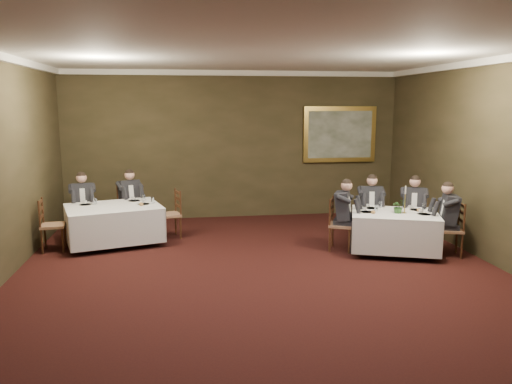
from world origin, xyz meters
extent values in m
plane|color=black|center=(0.00, 0.00, 0.00)|extent=(10.00, 10.00, 0.00)
cube|color=silver|center=(0.00, 0.00, 3.50)|extent=(8.00, 10.00, 0.10)
cube|color=#2F2A17|center=(0.00, 5.00, 1.75)|extent=(8.00, 0.10, 3.50)
cube|color=#2F2A17|center=(0.00, -5.00, 1.75)|extent=(8.00, 0.10, 3.50)
cube|color=white|center=(0.00, 4.95, 3.44)|extent=(8.00, 0.10, 0.12)
cube|color=black|center=(2.60, 1.53, 0.73)|extent=(1.76, 1.53, 0.04)
cube|color=white|center=(2.60, 1.53, 0.76)|extent=(1.83, 1.61, 0.02)
cube|color=white|center=(2.60, 1.53, 0.42)|extent=(1.86, 1.63, 0.65)
cube|color=black|center=(-2.60, 2.90, 0.73)|extent=(1.98, 1.69, 0.04)
cube|color=white|center=(-2.60, 2.90, 0.76)|extent=(2.05, 1.77, 0.02)
cube|color=white|center=(-2.60, 2.90, 0.42)|extent=(2.08, 1.79, 0.65)
cube|color=#8B6347|center=(2.47, 2.41, 0.48)|extent=(0.51, 0.50, 0.05)
cube|color=black|center=(2.50, 2.59, 0.73)|extent=(0.38, 0.10, 0.54)
cube|color=black|center=(2.47, 2.41, 0.86)|extent=(0.47, 0.39, 0.55)
sphere|color=#DB9E89|center=(2.47, 2.41, 1.24)|extent=(0.25, 0.25, 0.21)
cube|color=#8B6347|center=(3.25, 2.13, 0.48)|extent=(0.57, 0.56, 0.05)
cube|color=black|center=(3.32, 2.31, 0.73)|extent=(0.36, 0.17, 0.54)
cube|color=black|center=(3.25, 2.13, 0.86)|extent=(0.51, 0.45, 0.55)
sphere|color=#DB9E89|center=(3.25, 2.13, 1.24)|extent=(0.27, 0.27, 0.21)
cube|color=#8B6347|center=(1.69, 1.85, 0.48)|extent=(0.57, 0.58, 0.05)
cube|color=black|center=(1.51, 1.93, 0.73)|extent=(0.19, 0.36, 0.54)
cube|color=black|center=(1.69, 1.85, 0.86)|extent=(0.46, 0.51, 0.55)
sphere|color=#DB9E89|center=(1.69, 1.85, 1.24)|extent=(0.28, 0.28, 0.21)
cube|color=#8B6347|center=(3.51, 1.21, 0.48)|extent=(0.53, 0.54, 0.05)
cube|color=black|center=(3.70, 1.16, 0.73)|extent=(0.14, 0.37, 0.54)
cube|color=black|center=(3.51, 1.21, 0.86)|extent=(0.42, 0.49, 0.55)
sphere|color=#DB9E89|center=(3.51, 1.21, 1.24)|extent=(0.26, 0.26, 0.21)
cube|color=#8B6347|center=(-3.31, 3.63, 0.48)|extent=(0.52, 0.50, 0.05)
cube|color=black|center=(-3.35, 3.81, 0.73)|extent=(0.38, 0.11, 0.54)
cube|color=black|center=(-3.31, 3.63, 0.86)|extent=(0.48, 0.39, 0.55)
sphere|color=#DB9E89|center=(-3.31, 3.63, 1.24)|extent=(0.25, 0.25, 0.21)
cube|color=#8B6347|center=(-2.39, 3.89, 0.48)|extent=(0.58, 0.57, 0.05)
cube|color=black|center=(-2.48, 4.06, 0.73)|extent=(0.36, 0.19, 0.54)
cube|color=black|center=(-2.39, 3.89, 0.86)|extent=(0.51, 0.46, 0.55)
sphere|color=#DB9E89|center=(-2.39, 3.89, 1.24)|extent=(0.28, 0.28, 0.21)
cube|color=#8B6347|center=(-1.53, 3.21, 0.48)|extent=(0.53, 0.54, 0.05)
cube|color=black|center=(-1.35, 3.26, 0.73)|extent=(0.13, 0.37, 0.54)
cube|color=#8B6347|center=(-3.67, 2.58, 0.48)|extent=(0.46, 0.48, 0.05)
cube|color=black|center=(-3.86, 2.56, 0.73)|extent=(0.07, 0.38, 0.54)
imported|color=#2D5926|center=(2.64, 1.48, 0.90)|extent=(0.25, 0.22, 0.27)
cylinder|color=gold|center=(2.75, 1.46, 0.78)|extent=(0.08, 0.08, 0.02)
cylinder|color=gold|center=(2.75, 1.46, 0.96)|extent=(0.02, 0.02, 0.35)
cylinder|color=white|center=(2.75, 1.46, 1.21)|extent=(0.02, 0.02, 0.15)
cylinder|color=white|center=(2.31, 1.97, 0.77)|extent=(0.25, 0.25, 0.01)
cylinder|color=white|center=(2.31, 2.12, 0.80)|extent=(0.08, 0.08, 0.05)
cylinder|color=white|center=(2.48, 1.97, 0.83)|extent=(0.06, 0.06, 0.14)
cylinder|color=white|center=(-3.16, 3.12, 0.77)|extent=(0.25, 0.25, 0.01)
cylinder|color=white|center=(-3.16, 3.27, 0.80)|extent=(0.08, 0.08, 0.05)
cylinder|color=white|center=(-2.99, 3.12, 0.83)|extent=(0.06, 0.06, 0.14)
cube|color=gold|center=(2.60, 4.94, 1.99)|extent=(1.82, 0.08, 1.36)
cube|color=#424A31|center=(2.60, 4.90, 1.99)|extent=(1.60, 0.01, 1.14)
camera|label=1|loc=(-1.22, -6.94, 2.72)|focal=35.00mm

